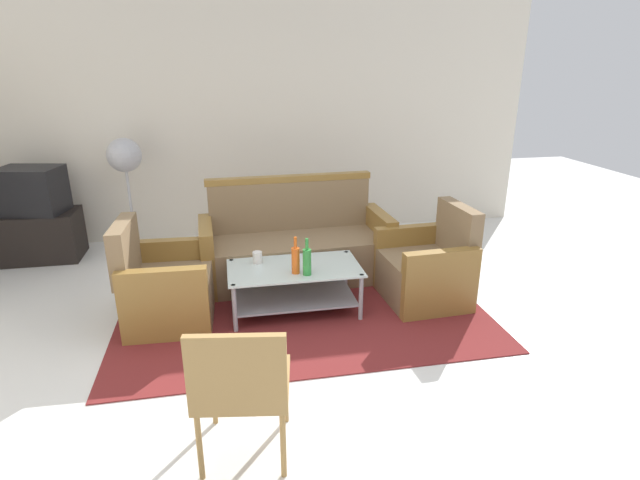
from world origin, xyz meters
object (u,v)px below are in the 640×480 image
Objects in this scene: television at (32,190)px; wicker_chair at (241,382)px; tv_stand at (40,236)px; bottle_green at (307,261)px; armchair_left at (165,288)px; coffee_table at (294,282)px; armchair_right at (426,269)px; bottle_orange at (296,260)px; cup at (257,257)px; couch at (295,247)px; pedestal_fan at (125,162)px.

television is 3.92m from wicker_chair.
television reaches higher than tv_stand.
armchair_left is at bearing 169.00° from bottle_green.
armchair_left is 1.05m from coffee_table.
tv_stand is at bearing 129.58° from wicker_chair.
armchair_right reaches higher than tv_stand.
armchair_left reaches higher than bottle_orange.
armchair_left is at bearing 141.76° from television.
wicker_chair is at bearing -96.91° from cup.
couch is 2.44m from wicker_chair.
armchair_right is 2.75× the size of bottle_orange.
couch is 1.66× the size of coffee_table.
bottle_green is 0.38× the size of tv_stand.
coffee_table is 0.32m from bottle_green.
cup is 2.13m from pedestal_fan.
armchair_left reaches higher than coffee_table.
television is (-2.49, 1.86, 0.23)m from bottle_orange.
pedestal_fan is at bearing 53.93° from armchair_right.
armchair_right is 3.34m from pedestal_fan.
armchair_left is 1.09m from bottle_orange.
wicker_chair is (-0.50, -1.51, -0.03)m from bottle_orange.
cup is 0.15× the size of television.
television reaches higher than armchair_left.
armchair_right is (2.24, -0.03, 0.00)m from armchair_left.
armchair_left is at bearing 170.72° from bottle_orange.
armchair_left is at bearing -172.17° from cup.
armchair_left is at bearing 177.53° from coffee_table.
coffee_table is 3.58× the size of bottle_green.
pedestal_fan is at bearing 131.03° from coffee_table.
tv_stand is 3.92m from wicker_chair.
cup is (-1.47, 0.14, 0.17)m from armchair_right.
coffee_table is at bearing 87.41° from armchair_right.
bottle_green is (1.13, -0.22, 0.24)m from armchair_left.
armchair_right is at bearing 9.60° from bottle_green.
bottle_green reaches higher than coffee_table.
armchair_right is (1.07, -0.70, -0.03)m from couch.
pedestal_fan is (-1.63, 1.96, 0.49)m from bottle_green.
television is 0.80× the size of wicker_chair.
wicker_chair is (-0.59, -1.46, -0.03)m from bottle_green.
cup is 0.12× the size of tv_stand.
couch reaches higher than armchair_left.
couch is 2.81m from tv_stand.
wicker_chair is (-0.62, -2.35, 0.18)m from couch.
television reaches higher than coffee_table.
armchair_right is at bearing 144.38° from couch.
coffee_table is 1.38× the size of tv_stand.
wicker_chair is at bearing -111.90° from bottle_green.
couch is at bearing 54.31° from cup.
coffee_table is 0.87× the size of pedestal_fan.
bottle_orange reaches higher than bottle_green.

